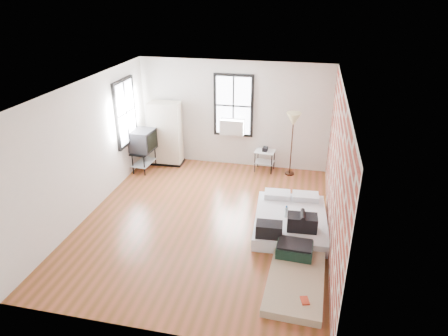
% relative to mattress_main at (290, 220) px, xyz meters
% --- Properties ---
extents(ground, '(6.00, 6.00, 0.00)m').
position_rel_mattress_main_xyz_m(ground, '(-1.75, -0.12, -0.17)').
color(ground, brown).
rests_on(ground, ground).
extents(room_shell, '(5.02, 6.02, 2.80)m').
position_rel_mattress_main_xyz_m(room_shell, '(-1.51, 0.25, 1.57)').
color(room_shell, silver).
rests_on(room_shell, ground).
extents(mattress_main, '(1.53, 2.00, 0.62)m').
position_rel_mattress_main_xyz_m(mattress_main, '(0.00, 0.00, 0.00)').
color(mattress_main, white).
rests_on(mattress_main, ground).
extents(mattress_bare, '(0.97, 1.74, 0.37)m').
position_rel_mattress_main_xyz_m(mattress_bare, '(0.19, -1.55, -0.06)').
color(mattress_bare, tan).
rests_on(mattress_bare, ground).
extents(wardrobe, '(0.88, 0.53, 1.71)m').
position_rel_mattress_main_xyz_m(wardrobe, '(-3.53, 2.53, 0.68)').
color(wardrobe, black).
rests_on(wardrobe, ground).
extents(side_table, '(0.54, 0.45, 0.66)m').
position_rel_mattress_main_xyz_m(side_table, '(-0.85, 2.60, 0.28)').
color(side_table, black).
rests_on(side_table, ground).
extents(floor_lamp, '(0.35, 0.35, 1.65)m').
position_rel_mattress_main_xyz_m(floor_lamp, '(-0.18, 2.53, 1.24)').
color(floor_lamp, '#301C10').
rests_on(floor_lamp, ground).
extents(tv_stand, '(0.60, 0.81, 1.10)m').
position_rel_mattress_main_xyz_m(tv_stand, '(-3.96, 1.98, 0.63)').
color(tv_stand, black).
rests_on(tv_stand, ground).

